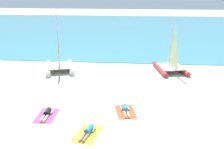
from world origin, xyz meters
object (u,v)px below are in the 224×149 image
(sailboat_white, at_px, (59,62))
(sunbather_middle, at_px, (88,131))
(towel_middle, at_px, (88,134))
(sunbather_right, at_px, (125,109))
(towel_left, at_px, (47,116))
(sunbather_left, at_px, (47,113))
(towel_right, at_px, (125,112))
(sailboat_red, at_px, (171,63))

(sailboat_white, relative_size, sunbather_middle, 3.18)
(towel_middle, xyz_separation_m, sunbather_middle, (0.01, 0.07, 0.13))
(sailboat_white, xyz_separation_m, sunbather_right, (6.17, -7.67, -0.61))
(towel_left, height_order, sunbather_left, sunbather_left)
(sailboat_white, relative_size, sunbather_left, 3.18)
(towel_middle, height_order, towel_right, same)
(sailboat_red, distance_m, sunbather_middle, 12.22)
(sailboat_red, relative_size, towel_left, 2.50)
(sunbather_left, distance_m, towel_middle, 3.30)
(towel_left, bearing_deg, sunbather_right, 11.89)
(towel_right, xyz_separation_m, sunbather_right, (-0.01, 0.07, 0.13))
(towel_right, bearing_deg, sunbather_left, -169.73)
(sunbather_middle, bearing_deg, sailboat_white, 124.24)
(sailboat_red, height_order, towel_middle, sailboat_red)
(sailboat_white, height_order, sunbather_left, sailboat_white)
(towel_right, bearing_deg, sailboat_red, 66.14)
(sunbather_middle, relative_size, sunbather_right, 1.00)
(sailboat_red, height_order, towel_right, sailboat_red)
(towel_middle, height_order, sunbather_right, sunbather_right)
(sailboat_white, height_order, towel_right, sailboat_white)
(sailboat_white, xyz_separation_m, sunbather_middle, (4.33, -10.35, -0.61))
(sunbather_left, xyz_separation_m, towel_middle, (2.74, -1.84, -0.13))
(towel_middle, bearing_deg, towel_left, 147.15)
(sailboat_red, distance_m, sunbather_right, 9.03)
(sailboat_white, bearing_deg, sunbather_right, -68.34)
(sailboat_red, distance_m, towel_right, 9.09)
(sunbather_left, bearing_deg, towel_left, -90.00)
(towel_left, distance_m, towel_middle, 3.26)
(towel_left, bearing_deg, sunbather_middle, -31.75)
(sailboat_white, xyz_separation_m, sunbather_left, (1.58, -8.57, -0.61))
(towel_left, bearing_deg, sailboat_red, 48.01)
(sunbather_left, distance_m, sunbather_right, 4.68)
(sailboat_white, height_order, sailboat_red, sailboat_white)
(sunbather_middle, bearing_deg, towel_right, 66.16)
(sunbather_left, relative_size, towel_middle, 0.82)
(towel_left, height_order, towel_middle, same)
(sailboat_white, relative_size, sailboat_red, 1.05)
(sunbather_left, bearing_deg, sailboat_white, 99.88)
(sailboat_white, xyz_separation_m, towel_right, (6.18, -7.74, -0.73))
(sailboat_red, xyz_separation_m, towel_left, (-8.27, -9.19, -0.70))
(sailboat_white, bearing_deg, towel_left, -96.78)
(sailboat_white, distance_m, sunbather_right, 9.87)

